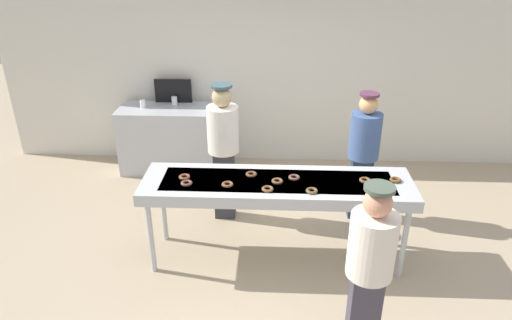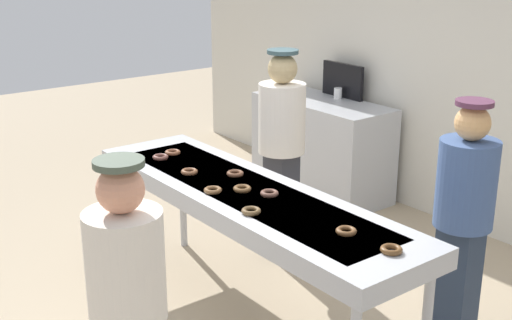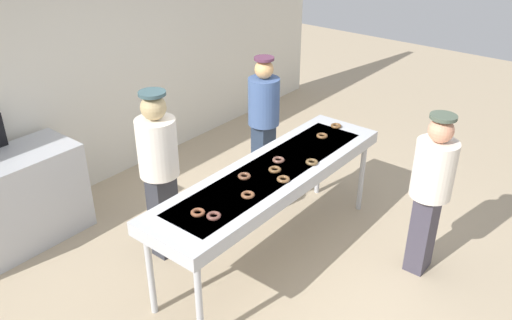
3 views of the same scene
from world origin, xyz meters
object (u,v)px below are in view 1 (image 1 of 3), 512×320
(chocolate_donut_4, at_px, (186,183))
(chocolate_donut_1, at_px, (268,189))
(chocolate_donut_9, at_px, (277,181))
(worker_baker, at_px, (364,149))
(worker_assistant, at_px, (223,144))
(customer_waiting, at_px, (370,263))
(paper_cup_1, at_px, (143,104))
(chocolate_donut_5, at_px, (184,177))
(chocolate_donut_7, at_px, (312,191))
(chocolate_donut_8, at_px, (365,180))
(chocolate_donut_3, at_px, (294,177))
(paper_cup_0, at_px, (174,100))
(chocolate_donut_2, at_px, (251,174))
(chocolate_donut_0, at_px, (395,180))
(chocolate_donut_6, at_px, (227,184))
(menu_display, at_px, (173,91))
(fryer_conveyor, at_px, (277,187))
(prep_counter, at_px, (173,139))

(chocolate_donut_4, bearing_deg, chocolate_donut_1, -5.86)
(chocolate_donut_9, bearing_deg, worker_baker, 42.49)
(worker_assistant, distance_m, customer_waiting, 2.40)
(worker_assistant, height_order, paper_cup_1, worker_assistant)
(chocolate_donut_5, distance_m, chocolate_donut_7, 1.27)
(chocolate_donut_1, bearing_deg, chocolate_donut_8, 12.81)
(chocolate_donut_3, bearing_deg, paper_cup_0, 126.94)
(chocolate_donut_3, bearing_deg, worker_baker, 44.96)
(chocolate_donut_2, height_order, customer_waiting, customer_waiting)
(chocolate_donut_5, distance_m, worker_baker, 2.11)
(chocolate_donut_2, distance_m, worker_baker, 1.48)
(chocolate_donut_5, relative_size, worker_baker, 0.07)
(chocolate_donut_0, bearing_deg, paper_cup_1, 146.38)
(chocolate_donut_5, xyz_separation_m, worker_assistant, (0.31, 0.79, 0.02))
(chocolate_donut_7, bearing_deg, chocolate_donut_6, 173.65)
(chocolate_donut_2, relative_size, customer_waiting, 0.07)
(chocolate_donut_6, relative_size, menu_display, 0.22)
(chocolate_donut_6, height_order, worker_baker, worker_baker)
(chocolate_donut_1, distance_m, menu_display, 2.88)
(chocolate_donut_2, relative_size, chocolate_donut_9, 1.00)
(chocolate_donut_1, height_order, customer_waiting, customer_waiting)
(chocolate_donut_2, xyz_separation_m, chocolate_donut_9, (0.26, -0.13, 0.00))
(chocolate_donut_6, bearing_deg, fryer_conveyor, 14.28)
(fryer_conveyor, bearing_deg, chocolate_donut_4, -172.59)
(chocolate_donut_0, xyz_separation_m, chocolate_donut_5, (-2.09, -0.03, 0.00))
(chocolate_donut_1, relative_size, prep_counter, 0.08)
(fryer_conveyor, xyz_separation_m, chocolate_donut_9, (0.00, -0.03, 0.08))
(chocolate_donut_1, height_order, paper_cup_1, paper_cup_1)
(fryer_conveyor, height_order, worker_baker, worker_baker)
(chocolate_donut_6, xyz_separation_m, prep_counter, (-1.02, 2.18, -0.47))
(chocolate_donut_0, xyz_separation_m, customer_waiting, (-0.46, -1.24, -0.06))
(chocolate_donut_7, height_order, chocolate_donut_8, same)
(customer_waiting, bearing_deg, fryer_conveyor, 107.23)
(chocolate_donut_6, height_order, menu_display, menu_display)
(chocolate_donut_2, relative_size, menu_display, 0.22)
(worker_assistant, relative_size, customer_waiting, 1.07)
(chocolate_donut_2, relative_size, chocolate_donut_4, 1.00)
(chocolate_donut_0, distance_m, worker_assistant, 1.94)
(chocolate_donut_0, height_order, paper_cup_0, paper_cup_0)
(chocolate_donut_8, bearing_deg, worker_assistant, 152.22)
(chocolate_donut_4, bearing_deg, chocolate_donut_0, 4.33)
(customer_waiting, height_order, menu_display, customer_waiting)
(chocolate_donut_8, bearing_deg, paper_cup_0, 136.57)
(paper_cup_0, bearing_deg, chocolate_donut_0, -39.74)
(fryer_conveyor, relative_size, worker_assistant, 1.62)
(worker_baker, distance_m, worker_assistant, 1.62)
(chocolate_donut_2, bearing_deg, customer_waiting, -53.44)
(chocolate_donut_0, xyz_separation_m, chocolate_donut_2, (-1.43, 0.06, 0.00))
(chocolate_donut_0, bearing_deg, menu_display, 139.47)
(prep_counter, relative_size, menu_display, 2.78)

